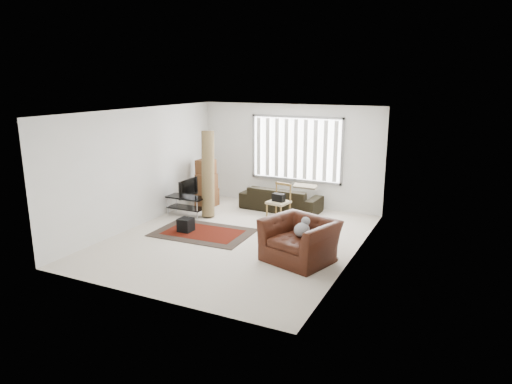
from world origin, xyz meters
TOP-DOWN VIEW (x-y plane):
  - room at (0.03, 0.51)m, footprint 6.00×6.02m
  - persian_rug at (-0.85, -0.00)m, footprint 2.17×1.49m
  - tv_stand at (-1.95, 0.98)m, footprint 0.97×0.44m
  - tv at (-1.95, 0.98)m, footprint 0.10×0.78m
  - subwoofer at (-1.23, -0.10)m, footprint 0.30×0.30m
  - moving_boxes at (-1.96, 1.97)m, footprint 0.54×0.50m
  - white_flatpack at (-2.15, 2.04)m, footprint 0.57×0.23m
  - rolled_rug at (-1.45, 1.23)m, footprint 0.58×0.75m
  - sofa at (-0.00, 2.45)m, footprint 2.11×0.98m
  - side_chair at (0.29, 1.63)m, footprint 0.55×0.55m
  - armchair at (1.63, -0.56)m, footprint 1.50×1.39m

SIDE VIEW (x-z plane):
  - persian_rug at x=-0.85m, z-range 0.00..0.02m
  - subwoofer at x=-1.23m, z-range 0.02..0.32m
  - tv_stand at x=-1.95m, z-range 0.11..0.59m
  - white_flatpack at x=-2.15m, z-range 0.00..0.71m
  - sofa at x=0.00m, z-range 0.00..0.80m
  - armchair at x=1.63m, z-range 0.00..0.92m
  - side_chair at x=0.29m, z-range 0.05..0.93m
  - moving_boxes at x=-1.96m, z-range -0.04..1.20m
  - tv at x=-1.95m, z-range 0.48..0.93m
  - rolled_rug at x=-1.45m, z-range 0.00..2.12m
  - room at x=0.03m, z-range 0.40..3.11m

